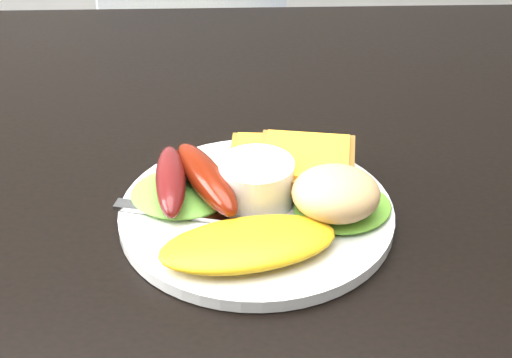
# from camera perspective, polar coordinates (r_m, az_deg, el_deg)

# --- Properties ---
(dining_table) EXTENTS (1.20, 0.80, 0.04)m
(dining_table) POSITION_cam_1_polar(r_m,az_deg,el_deg) (0.67, -5.08, 0.33)
(dining_table) COLOR black
(dining_table) RESTS_ON ground
(dining_chair) EXTENTS (0.55, 0.55, 0.05)m
(dining_chair) POSITION_cam_1_polar(r_m,az_deg,el_deg) (1.53, -5.08, 8.10)
(dining_chair) COLOR tan
(dining_chair) RESTS_ON ground
(plate) EXTENTS (0.22, 0.22, 0.01)m
(plate) POSITION_cam_1_polar(r_m,az_deg,el_deg) (0.58, 0.03, -2.70)
(plate) COLOR white
(plate) RESTS_ON dining_table
(lettuce_left) EXTENTS (0.09, 0.08, 0.01)m
(lettuce_left) POSITION_cam_1_polar(r_m,az_deg,el_deg) (0.59, -5.98, -1.10)
(lettuce_left) COLOR #56932C
(lettuce_left) RESTS_ON plate
(lettuce_right) EXTENTS (0.10, 0.10, 0.01)m
(lettuce_right) POSITION_cam_1_polar(r_m,az_deg,el_deg) (0.57, 6.95, -2.21)
(lettuce_right) COLOR #4E9B25
(lettuce_right) RESTS_ON plate
(omelette) EXTENTS (0.14, 0.09, 0.02)m
(omelette) POSITION_cam_1_polar(r_m,az_deg,el_deg) (0.52, -0.61, -5.20)
(omelette) COLOR yellow
(omelette) RESTS_ON plate
(sausage_a) EXTENTS (0.03, 0.10, 0.02)m
(sausage_a) POSITION_cam_1_polar(r_m,az_deg,el_deg) (0.57, -6.85, -0.08)
(sausage_a) COLOR maroon
(sausage_a) RESTS_ON lettuce_left
(sausage_b) EXTENTS (0.07, 0.11, 0.03)m
(sausage_b) POSITION_cam_1_polar(r_m,az_deg,el_deg) (0.57, -4.02, 0.10)
(sausage_b) COLOR #691203
(sausage_b) RESTS_ON lettuce_left
(ramekin) EXTENTS (0.08, 0.08, 0.04)m
(ramekin) POSITION_cam_1_polar(r_m,az_deg,el_deg) (0.57, 0.04, -0.22)
(ramekin) COLOR white
(ramekin) RESTS_ON plate
(toast_a) EXTENTS (0.09, 0.09, 0.01)m
(toast_a) POSITION_cam_1_polar(r_m,az_deg,el_deg) (0.62, 1.65, 1.20)
(toast_a) COLOR olive
(toast_a) RESTS_ON plate
(toast_b) EXTENTS (0.09, 0.09, 0.01)m
(toast_b) POSITION_cam_1_polar(r_m,az_deg,el_deg) (0.59, 3.98, 1.25)
(toast_b) COLOR olive
(toast_b) RESTS_ON toast_a
(potato_salad) EXTENTS (0.07, 0.07, 0.04)m
(potato_salad) POSITION_cam_1_polar(r_m,az_deg,el_deg) (0.55, 6.40, -1.14)
(potato_salad) COLOR beige
(potato_salad) RESTS_ON lettuce_right
(fork) EXTENTS (0.15, 0.05, 0.00)m
(fork) POSITION_cam_1_polar(r_m,az_deg,el_deg) (0.56, -4.04, -2.92)
(fork) COLOR #ADAFB7
(fork) RESTS_ON plate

